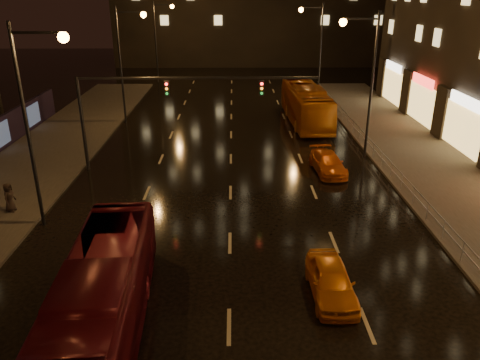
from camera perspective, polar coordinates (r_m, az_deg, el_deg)
The scene contains 9 objects.
ground at distance 31.66m, azimuth -1.14°, elevation 1.39°, with size 140.00×140.00×0.00m, color black.
sidewalk_right at distance 30.11m, azimuth 25.47°, elevation -1.87°, with size 7.00×70.00×0.15m, color #38332D.
traffic_signal at distance 30.76m, azimuth -10.81°, elevation 9.59°, with size 15.31×0.32×6.20m.
railing_right at distance 31.12m, azimuth 17.97°, elevation 1.65°, with size 0.05×56.00×1.00m.
bus_red at distance 16.96m, azimuth -16.53°, elevation -13.91°, with size 2.55×10.89×3.03m, color #560C16.
bus_curb at distance 43.06m, azimuth 8.02°, elevation 9.16°, with size 2.83×12.11×3.37m, color #AF5711.
taxi_near at distance 19.06m, azimuth 11.05°, elevation -11.94°, with size 1.62×4.03×1.37m, color orange.
taxi_far at distance 31.42m, azimuth 10.65°, elevation 2.06°, with size 1.78×4.38×1.27m, color #D05A13.
pedestrian_c at distance 27.91m, azimuth -26.32°, elevation -1.90°, with size 0.78×0.51×1.59m, color black.
Camera 1 is at (0.20, -9.59, 11.26)m, focal length 35.00 mm.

